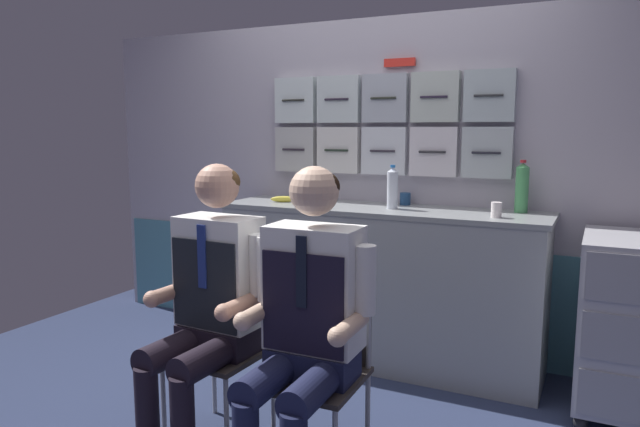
% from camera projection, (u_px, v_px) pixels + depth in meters
% --- Properties ---
extents(galley_bulkhead, '(4.20, 0.14, 2.15)m').
position_uv_depth(galley_bulkhead, '(371.00, 186.00, 3.85)').
color(galley_bulkhead, '#AEA8B5').
rests_on(galley_bulkhead, ground).
extents(galley_counter, '(2.01, 0.53, 0.97)m').
position_uv_depth(galley_counter, '(379.00, 285.00, 3.61)').
color(galley_counter, '#969A9C').
rests_on(galley_counter, ground).
extents(service_trolley, '(0.40, 0.65, 0.92)m').
position_uv_depth(service_trolley, '(622.00, 320.00, 2.93)').
color(service_trolley, black).
rests_on(service_trolley, ground).
extents(folding_chair_left, '(0.42, 0.42, 0.83)m').
position_uv_depth(folding_chair_left, '(231.00, 328.00, 2.75)').
color(folding_chair_left, '#A8AAAF').
rests_on(folding_chair_left, ground).
extents(crew_member_left, '(0.52, 0.65, 1.29)m').
position_uv_depth(crew_member_left, '(209.00, 294.00, 2.59)').
color(crew_member_left, black).
rests_on(crew_member_left, ground).
extents(folding_chair_center, '(0.41, 0.41, 0.83)m').
position_uv_depth(folding_chair_center, '(322.00, 350.00, 2.48)').
color(folding_chair_center, '#A8AAAF').
rests_on(folding_chair_center, ground).
extents(crew_member_center, '(0.53, 0.65, 1.30)m').
position_uv_depth(crew_member_center, '(306.00, 313.00, 2.31)').
color(crew_member_center, black).
rests_on(crew_member_center, ground).
extents(water_bottle_short, '(0.07, 0.07, 0.30)m').
position_uv_depth(water_bottle_short, '(522.00, 188.00, 3.31)').
color(water_bottle_short, '#4BA05D').
rests_on(water_bottle_short, galley_counter).
extents(water_bottle_tall, '(0.07, 0.07, 0.26)m').
position_uv_depth(water_bottle_tall, '(392.00, 188.00, 3.47)').
color(water_bottle_tall, silver).
rests_on(water_bottle_tall, galley_counter).
extents(coffee_cup_white, '(0.06, 0.06, 0.08)m').
position_uv_depth(coffee_cup_white, '(496.00, 209.00, 3.13)').
color(coffee_cup_white, white).
rests_on(coffee_cup_white, galley_counter).
extents(espresso_cup_small, '(0.07, 0.07, 0.08)m').
position_uv_depth(espresso_cup_small, '(405.00, 198.00, 3.66)').
color(espresso_cup_small, navy).
rests_on(espresso_cup_small, galley_counter).
extents(snack_banana, '(0.17, 0.10, 0.04)m').
position_uv_depth(snack_banana, '(284.00, 199.00, 3.80)').
color(snack_banana, yellow).
rests_on(snack_banana, galley_counter).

